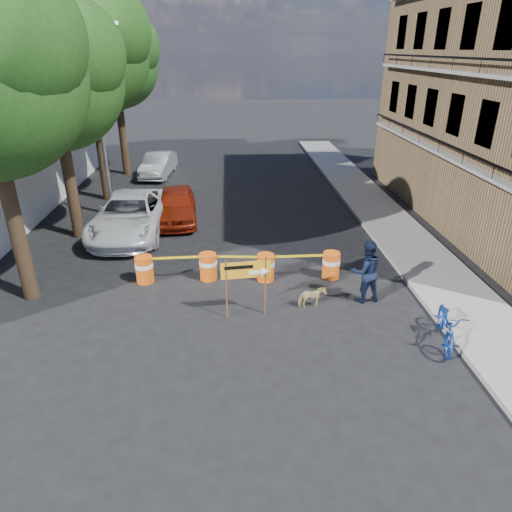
{
  "coord_description": "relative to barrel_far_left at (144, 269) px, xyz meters",
  "views": [
    {
      "loc": [
        -0.67,
        -10.61,
        6.99
      ],
      "look_at": [
        0.09,
        1.77,
        1.3
      ],
      "focal_mm": 32.0,
      "sensor_mm": 36.0,
      "label": 1
    }
  ],
  "objects": [
    {
      "name": "barrel_mid_left",
      "position": [
        2.06,
        0.07,
        0.0
      ],
      "size": [
        0.58,
        0.58,
        0.9
      ],
      "color": "red",
      "rests_on": "ground"
    },
    {
      "name": "sedan_red",
      "position": [
        0.48,
        5.79,
        0.25
      ],
      "size": [
        2.06,
        4.38,
        1.45
      ],
      "primitive_type": "imported",
      "rotation": [
        0.0,
        0.0,
        0.08
      ],
      "color": "maroon",
      "rests_on": "ground"
    },
    {
      "name": "bicycle",
      "position": [
        8.27,
        -3.87,
        0.56
      ],
      "size": [
        0.99,
        1.24,
        2.06
      ],
      "primitive_type": "imported",
      "rotation": [
        0.0,
        0.0,
        -0.29
      ],
      "color": "#143BA5",
      "rests_on": "ground"
    },
    {
      "name": "barrel_far_right",
      "position": [
        6.1,
        -0.06,
        0.0
      ],
      "size": [
        0.58,
        0.58,
        0.9
      ],
      "color": "red",
      "rests_on": "ground"
    },
    {
      "name": "pedestrian",
      "position": [
        6.78,
        -1.6,
        0.49
      ],
      "size": [
        1.04,
        0.86,
        1.93
      ],
      "primitive_type": "imported",
      "rotation": [
        0.0,
        0.0,
        3.29
      ],
      "color": "black",
      "rests_on": "ground"
    },
    {
      "name": "sedan_silver",
      "position": [
        -1.33,
        13.61,
        0.21
      ],
      "size": [
        1.89,
        4.27,
        1.36
      ],
      "primitive_type": "imported",
      "rotation": [
        0.0,
        0.0,
        -0.11
      ],
      "color": "#ADB1B5",
      "rests_on": "ground"
    },
    {
      "name": "ground",
      "position": [
        3.47,
        -2.8,
        -0.47
      ],
      "size": [
        120.0,
        120.0,
        0.0
      ],
      "primitive_type": "plane",
      "color": "black",
      "rests_on": "ground"
    },
    {
      "name": "streetlamp",
      "position": [
        -2.46,
        6.7,
        3.9
      ],
      "size": [
        1.25,
        0.18,
        8.0
      ],
      "color": "gray",
      "rests_on": "ground"
    },
    {
      "name": "detour_sign",
      "position": [
        3.38,
        -2.23,
        0.84
      ],
      "size": [
        1.39,
        0.28,
        1.79
      ],
      "rotation": [
        0.0,
        0.0,
        0.1
      ],
      "color": "#592D19",
      "rests_on": "ground"
    },
    {
      "name": "barrel_mid_right",
      "position": [
        3.93,
        -0.1,
        0.0
      ],
      "size": [
        0.58,
        0.58,
        0.9
      ],
      "color": "red",
      "rests_on": "ground"
    },
    {
      "name": "tree_far",
      "position": [
        -3.27,
        14.2,
        5.74
      ],
      "size": [
        5.04,
        4.8,
        8.84
      ],
      "color": "#332316",
      "rests_on": "ground"
    },
    {
      "name": "dog",
      "position": [
        5.15,
        -1.94,
        -0.14
      ],
      "size": [
        0.84,
        0.51,
        0.66
      ],
      "primitive_type": "imported",
      "rotation": [
        0.0,
        0.0,
        1.78
      ],
      "color": "tan",
      "rests_on": "ground"
    },
    {
      "name": "barrel_far_left",
      "position": [
        0.0,
        0.0,
        0.0
      ],
      "size": [
        0.58,
        0.58,
        0.9
      ],
      "color": "red",
      "rests_on": "ground"
    },
    {
      "name": "tree_mid_a",
      "position": [
        -3.27,
        4.2,
        5.53
      ],
      "size": [
        5.25,
        5.0,
        8.68
      ],
      "color": "#332316",
      "rests_on": "ground"
    },
    {
      "name": "sidewalk_east",
      "position": [
        9.67,
        3.2,
        -0.4
      ],
      "size": [
        2.4,
        40.0,
        0.15
      ],
      "primitive_type": "cube",
      "color": "gray",
      "rests_on": "ground"
    },
    {
      "name": "tree_mid_b",
      "position": [
        -3.26,
        9.2,
        6.24
      ],
      "size": [
        5.67,
        5.4,
        9.62
      ],
      "color": "#332316",
      "rests_on": "ground"
    },
    {
      "name": "suv_white",
      "position": [
        -1.21,
        4.34,
        0.33
      ],
      "size": [
        2.86,
        5.85,
        1.6
      ],
      "primitive_type": "imported",
      "rotation": [
        0.0,
        0.0,
        -0.03
      ],
      "color": "white",
      "rests_on": "ground"
    }
  ]
}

